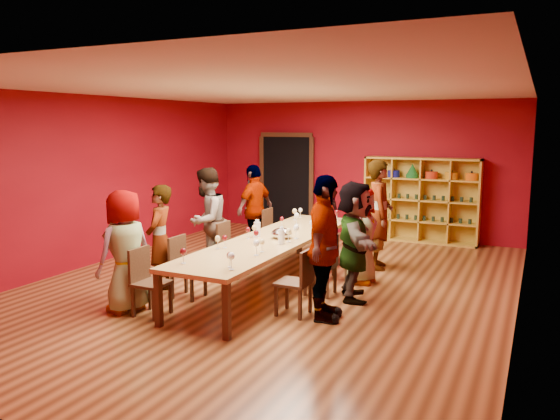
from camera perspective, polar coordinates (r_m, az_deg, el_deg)
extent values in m
cube|color=#5D3218|center=(8.59, -0.82, -7.96)|extent=(7.10, 9.10, 0.02)
cube|color=maroon|center=(12.46, 8.48, 4.28)|extent=(7.10, 0.02, 3.00)
cube|color=maroon|center=(4.74, -25.99, -3.93)|extent=(7.10, 0.02, 3.00)
cube|color=maroon|center=(10.32, -18.58, 2.98)|extent=(0.02, 9.10, 3.00)
cube|color=maroon|center=(7.42, 24.21, 0.52)|extent=(0.02, 9.10, 3.00)
cube|color=silver|center=(8.24, -0.86, 12.58)|extent=(7.10, 9.10, 0.02)
cube|color=tan|center=(8.40, -0.83, -3.20)|extent=(1.10, 4.50, 0.06)
cube|color=#331D11|center=(6.98, -12.59, -9.14)|extent=(0.08, 0.08, 0.69)
cube|color=#331D11|center=(10.61, 2.04, -2.72)|extent=(0.08, 0.08, 0.69)
cube|color=#331D11|center=(6.44, -5.60, -10.49)|extent=(0.08, 0.08, 0.69)
cube|color=#331D11|center=(10.27, 7.06, -3.18)|extent=(0.08, 0.08, 0.69)
cube|color=black|center=(13.07, 0.78, 2.83)|extent=(1.20, 0.14, 2.20)
cube|color=#331D11|center=(12.94, 0.66, 7.87)|extent=(1.32, 0.06, 0.10)
cube|color=#331D11|center=(13.30, -1.89, 2.93)|extent=(0.10, 0.06, 2.20)
cube|color=#331D11|center=(12.75, 3.30, 2.66)|extent=(0.10, 0.06, 2.20)
cube|color=gold|center=(12.24, 9.08, 1.36)|extent=(0.04, 0.40, 1.80)
cube|color=gold|center=(11.79, 20.13, 0.64)|extent=(0.04, 0.40, 1.80)
cube|color=gold|center=(11.87, 14.66, 5.22)|extent=(2.40, 0.40, 0.04)
cube|color=gold|center=(12.11, 14.34, -3.12)|extent=(2.40, 0.40, 0.04)
cube|color=gold|center=(12.14, 14.67, 1.12)|extent=(2.40, 0.02, 1.80)
cube|color=gold|center=(12.03, 14.42, -1.11)|extent=(2.36, 0.38, 0.03)
cube|color=gold|center=(11.96, 14.50, 1.01)|extent=(2.36, 0.38, 0.03)
cube|color=gold|center=(11.91, 14.58, 3.16)|extent=(2.36, 0.38, 0.03)
cube|color=gold|center=(12.09, 11.71, 1.19)|extent=(0.03, 0.38, 1.76)
cube|color=gold|center=(11.96, 14.50, 1.01)|extent=(0.03, 0.38, 1.76)
cube|color=gold|center=(11.86, 17.34, 0.83)|extent=(0.03, 0.38, 1.76)
cylinder|color=orange|center=(12.13, 9.95, 3.84)|extent=(0.26, 0.26, 0.15)
sphere|color=black|center=(12.12, 9.97, 4.28)|extent=(0.05, 0.05, 0.05)
cylinder|color=navy|center=(12.03, 11.79, 3.74)|extent=(0.26, 0.26, 0.15)
sphere|color=black|center=(12.02, 11.80, 4.19)|extent=(0.05, 0.05, 0.05)
cylinder|color=#19652A|center=(11.94, 13.65, 3.47)|extent=(0.26, 0.26, 0.08)
cone|color=#19652A|center=(11.93, 13.68, 4.19)|extent=(0.24, 0.24, 0.22)
cylinder|color=#B62E14|center=(11.86, 15.55, 3.54)|extent=(0.26, 0.26, 0.15)
sphere|color=black|center=(11.86, 15.57, 3.99)|extent=(0.05, 0.05, 0.05)
cylinder|color=#CA9017|center=(11.80, 17.46, 3.42)|extent=(0.26, 0.26, 0.15)
sphere|color=black|center=(11.79, 17.48, 3.88)|extent=(0.05, 0.05, 0.05)
cylinder|color=orange|center=(11.75, 19.39, 3.31)|extent=(0.26, 0.26, 0.15)
sphere|color=black|center=(11.74, 19.42, 3.77)|extent=(0.05, 0.05, 0.05)
cylinder|color=black|center=(12.25, 9.75, -0.47)|extent=(0.07, 0.07, 0.10)
cylinder|color=black|center=(12.20, 10.58, -0.53)|extent=(0.07, 0.07, 0.10)
cylinder|color=black|center=(12.15, 11.42, -0.59)|extent=(0.07, 0.07, 0.10)
cylinder|color=black|center=(12.11, 12.27, -0.65)|extent=(0.07, 0.07, 0.10)
cylinder|color=black|center=(12.07, 13.13, -0.71)|extent=(0.07, 0.07, 0.10)
cylinder|color=black|center=(12.03, 13.98, -0.77)|extent=(0.07, 0.07, 0.10)
cylinder|color=black|center=(12.00, 14.85, -0.84)|extent=(0.07, 0.07, 0.10)
cylinder|color=black|center=(11.97, 15.72, -0.90)|extent=(0.07, 0.07, 0.10)
cylinder|color=black|center=(11.94, 16.59, -0.96)|extent=(0.07, 0.07, 0.10)
cylinder|color=black|center=(11.91, 17.47, -1.02)|extent=(0.07, 0.07, 0.10)
cylinder|color=black|center=(11.89, 18.35, -1.08)|extent=(0.07, 0.07, 0.10)
cylinder|color=black|center=(11.87, 19.23, -1.14)|extent=(0.07, 0.07, 0.10)
cylinder|color=black|center=(12.18, 9.80, 1.62)|extent=(0.07, 0.07, 0.10)
cylinder|color=black|center=(12.14, 10.64, 1.56)|extent=(0.07, 0.07, 0.10)
cylinder|color=black|center=(12.09, 11.49, 1.51)|extent=(0.07, 0.07, 0.10)
cylinder|color=black|center=(12.05, 12.34, 1.46)|extent=(0.07, 0.07, 0.10)
cylinder|color=black|center=(12.01, 13.20, 1.40)|extent=(0.07, 0.07, 0.10)
cylinder|color=black|center=(11.97, 14.06, 1.35)|extent=(0.07, 0.07, 0.10)
cylinder|color=black|center=(11.93, 14.93, 1.29)|extent=(0.07, 0.07, 0.10)
cylinder|color=black|center=(11.90, 15.81, 1.24)|extent=(0.07, 0.07, 0.10)
cylinder|color=black|center=(11.87, 16.69, 1.18)|extent=(0.07, 0.07, 0.10)
cylinder|color=black|center=(11.84, 17.57, 1.12)|extent=(0.07, 0.07, 0.10)
cylinder|color=black|center=(11.82, 18.46, 1.07)|extent=(0.07, 0.07, 0.10)
cylinder|color=black|center=(11.80, 19.35, 1.01)|extent=(0.07, 0.07, 0.10)
cube|color=#331D11|center=(7.38, -13.28, -7.48)|extent=(0.42, 0.42, 0.04)
cube|color=#331D11|center=(7.43, -14.50, -5.49)|extent=(0.04, 0.40, 0.44)
cube|color=#331D11|center=(7.43, -15.09, -9.26)|extent=(0.04, 0.04, 0.41)
cube|color=#331D11|center=(7.22, -13.01, -9.72)|extent=(0.04, 0.04, 0.41)
cube|color=#331D11|center=(7.67, -13.42, -8.60)|extent=(0.04, 0.04, 0.41)
cube|color=#331D11|center=(7.47, -11.37, -9.02)|extent=(0.04, 0.04, 0.41)
imported|color=#5B79BC|center=(7.54, -15.86, -4.15)|extent=(0.60, 0.88, 1.64)
cube|color=#331D11|center=(8.01, -9.55, -6.05)|extent=(0.42, 0.42, 0.04)
cube|color=#331D11|center=(8.07, -10.70, -4.23)|extent=(0.04, 0.40, 0.44)
cube|color=#331D11|center=(8.04, -11.21, -7.72)|extent=(0.04, 0.04, 0.41)
cube|color=#331D11|center=(7.85, -9.20, -8.08)|extent=(0.04, 0.04, 0.41)
cube|color=#331D11|center=(8.30, -9.79, -7.14)|extent=(0.04, 0.04, 0.41)
cube|color=#331D11|center=(8.12, -7.82, -7.47)|extent=(0.04, 0.04, 0.41)
imported|color=#587CB7|center=(8.22, -12.45, -3.04)|extent=(0.60, 0.70, 1.62)
cube|color=#331D11|center=(9.05, -4.89, -4.23)|extent=(0.42, 0.42, 0.04)
cube|color=#331D11|center=(9.10, -5.94, -2.63)|extent=(0.04, 0.40, 0.44)
cube|color=#331D11|center=(9.05, -6.35, -5.72)|extent=(0.04, 0.04, 0.41)
cube|color=#331D11|center=(8.88, -4.48, -5.98)|extent=(0.04, 0.04, 0.41)
cube|color=#331D11|center=(9.33, -5.24, -5.25)|extent=(0.04, 0.04, 0.41)
cube|color=#331D11|center=(9.17, -3.41, -5.49)|extent=(0.04, 0.04, 0.41)
imported|color=#D28D91|center=(9.23, -7.68, -1.11)|extent=(0.53, 0.89, 1.78)
cube|color=#331D11|center=(10.44, -0.38, -2.43)|extent=(0.42, 0.42, 0.04)
cube|color=#331D11|center=(10.48, -1.32, -1.05)|extent=(0.04, 0.40, 0.44)
cube|color=#331D11|center=(10.42, -1.64, -3.73)|extent=(0.04, 0.04, 0.41)
cube|color=#331D11|center=(10.27, 0.05, -3.91)|extent=(0.04, 0.04, 0.41)
cube|color=#331D11|center=(10.71, -0.80, -3.37)|extent=(0.04, 0.04, 0.41)
cube|color=#331D11|center=(10.57, 0.85, -3.54)|extent=(0.04, 0.04, 0.41)
imported|color=silver|center=(10.58, -2.65, 0.10)|extent=(0.62, 1.08, 1.73)
cube|color=#331D11|center=(7.22, 1.42, -7.60)|extent=(0.42, 0.42, 0.04)
cube|color=#331D11|center=(7.08, 2.83, -5.92)|extent=(0.04, 0.40, 0.44)
cube|color=#331D11|center=(7.21, -0.40, -9.50)|extent=(0.04, 0.04, 0.41)
cube|color=#331D11|center=(7.07, 2.11, -9.87)|extent=(0.04, 0.04, 0.41)
cube|color=#331D11|center=(7.50, 0.75, -8.76)|extent=(0.04, 0.04, 0.41)
cube|color=#331D11|center=(7.37, 3.18, -9.10)|extent=(0.04, 0.04, 0.41)
imported|color=#5B86BC|center=(6.93, 4.65, -4.01)|extent=(0.71, 1.17, 1.87)
cube|color=#331D11|center=(8.08, 4.25, -5.83)|extent=(0.42, 0.42, 0.04)
cube|color=#331D11|center=(7.96, 5.55, -4.30)|extent=(0.04, 0.40, 0.44)
cube|color=#331D11|center=(8.05, 2.65, -7.53)|extent=(0.04, 0.04, 0.41)
cube|color=#331D11|center=(7.93, 4.94, -7.81)|extent=(0.04, 0.04, 0.41)
cube|color=#331D11|center=(8.35, 3.57, -6.93)|extent=(0.04, 0.04, 0.41)
cube|color=#331D11|center=(8.24, 5.78, -7.19)|extent=(0.04, 0.04, 0.41)
imported|color=#141637|center=(7.82, 7.80, -3.21)|extent=(1.00, 1.64, 1.71)
cube|color=#331D11|center=(8.86, 6.28, -4.54)|extent=(0.42, 0.42, 0.04)
cube|color=#331D11|center=(8.75, 7.48, -3.13)|extent=(0.04, 0.40, 0.44)
cube|color=#331D11|center=(8.81, 4.83, -6.10)|extent=(0.04, 0.04, 0.41)
cube|color=#331D11|center=(8.70, 6.94, -6.33)|extent=(0.04, 0.04, 0.41)
cube|color=#331D11|center=(9.12, 5.60, -5.59)|extent=(0.04, 0.04, 0.41)
cube|color=#331D11|center=(9.02, 7.64, -5.80)|extent=(0.04, 0.04, 0.41)
imported|color=white|center=(8.68, 8.54, -2.62)|extent=(0.41, 0.75, 1.52)
cube|color=#331D11|center=(9.77, 8.20, -3.32)|extent=(0.42, 0.42, 0.04)
cube|color=#331D11|center=(9.67, 9.31, -2.02)|extent=(0.04, 0.40, 0.44)
cube|color=#331D11|center=(9.71, 6.91, -4.72)|extent=(0.04, 0.04, 0.41)
cube|color=#331D11|center=(9.61, 8.83, -4.91)|extent=(0.04, 0.04, 0.41)
cube|color=#331D11|center=(10.03, 7.54, -4.30)|extent=(0.04, 0.04, 0.41)
cube|color=#331D11|center=(9.93, 9.41, -4.48)|extent=(0.04, 0.04, 0.41)
imported|color=#4A4A4F|center=(9.57, 10.36, -0.48)|extent=(0.69, 0.81, 1.89)
cylinder|color=white|center=(7.75, -6.52, -4.03)|extent=(0.06, 0.06, 0.01)
cylinder|color=white|center=(7.74, -6.53, -3.62)|extent=(0.01, 0.01, 0.11)
ellipsoid|color=#D4C084|center=(7.72, -6.54, -2.99)|extent=(0.08, 0.08, 0.09)
cylinder|color=white|center=(6.63, -5.10, -6.21)|extent=(0.07, 0.07, 0.01)
cylinder|color=white|center=(6.62, -5.11, -5.67)|extent=(0.01, 0.01, 0.12)
ellipsoid|color=white|center=(6.59, -5.12, -4.84)|extent=(0.09, 0.09, 0.10)
cylinder|color=white|center=(10.03, 1.53, -1.02)|extent=(0.07, 0.07, 0.01)
cylinder|color=white|center=(10.02, 1.54, -0.66)|extent=(0.01, 0.01, 0.12)
ellipsoid|color=#D4C084|center=(10.00, 1.54, -0.11)|extent=(0.09, 0.09, 0.10)
cylinder|color=white|center=(6.75, -5.25, -5.96)|extent=(0.06, 0.06, 0.01)
cylinder|color=white|center=(6.73, -5.26, -5.49)|extent=(0.01, 0.01, 0.11)
ellipsoid|color=#4C080D|center=(6.71, -5.27, -4.77)|extent=(0.08, 0.08, 0.09)
cylinder|color=white|center=(7.32, -2.48, -4.75)|extent=(0.07, 0.07, 0.01)
cylinder|color=white|center=(7.31, -2.48, -4.25)|extent=(0.01, 0.01, 0.12)
ellipsoid|color=white|center=(7.28, -2.49, -3.49)|extent=(0.09, 0.09, 0.10)
cylinder|color=white|center=(8.15, 0.89, -3.33)|extent=(0.07, 0.07, 0.01)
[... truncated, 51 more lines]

